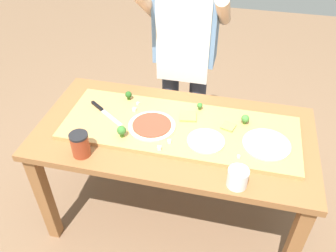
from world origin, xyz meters
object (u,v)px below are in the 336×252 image
Objects in this scene: pizza_whole_white_garlic at (206,141)px; sauce_jar at (80,144)px; broccoli_floret_back_right at (122,131)px; cheese_crumble_d at (170,142)px; pizza_whole_tomato_red at (152,126)px; pizza_slice_near_left at (228,127)px; cheese_crumble_a at (134,109)px; cook_center at (185,46)px; chefs_knife at (102,110)px; broccoli_floret_front_right at (245,119)px; cheese_crumble_e at (159,148)px; cheese_crumble_b at (239,157)px; prep_table at (174,144)px; cheese_crumble_c at (138,104)px; flour_cup at (237,179)px; broccoli_floret_center_left at (200,106)px; pizza_whole_cheese_artichoke at (267,144)px; broccoli_floret_front_left at (128,95)px; pizza_slice_far_left at (188,116)px.

sauce_jar reaches higher than pizza_whole_white_garlic.
cheese_crumble_d is at bearing 1.87° from broccoli_floret_back_right.
pizza_slice_near_left is at bearing 12.27° from pizza_whole_tomato_red.
cook_center is at bearing 66.55° from cheese_crumble_a.
broccoli_floret_front_right is (0.84, 0.07, 0.03)m from chefs_knife.
cheese_crumble_e is 0.80m from cook_center.
cheese_crumble_b is (0.83, -0.21, 0.00)m from chefs_knife.
prep_table is 102.24× the size of cheese_crumble_c.
cheese_crumble_b is 0.37m from cheese_crumble_d.
flour_cup is 0.06× the size of cook_center.
broccoli_floret_front_right reaches higher than chefs_knife.
pizza_whole_tomato_red is 0.64m from cook_center.
cheese_crumble_d is (0.27, -0.23, -0.00)m from cheese_crumble_a.
broccoli_floret_back_right is at bearing -137.64° from broccoli_floret_center_left.
broccoli_floret_front_right is at bearing 22.46° from broccoli_floret_back_right.
cheese_crumble_e is at bearing 162.40° from flour_cup.
sauce_jar reaches higher than cheese_crumble_e.
pizza_whole_white_garlic is 14.85× the size of cheese_crumble_b.
pizza_slice_near_left is 0.41m from flour_cup.
pizza_whole_cheese_artichoke is 0.24m from pizza_slice_near_left.
cheese_crumble_c is at bearing 152.04° from pizza_whole_white_garlic.
broccoli_floret_back_right reaches higher than broccoli_floret_front_left.
pizza_slice_far_left is 0.70× the size of sauce_jar.
cheese_crumble_d reaches higher than pizza_whole_cheese_artichoke.
chefs_knife is at bearing -178.71° from pizza_slice_near_left.
broccoli_floret_back_right is 0.31m from cheese_crumble_c.
broccoli_floret_back_right is at bearing -45.03° from chefs_knife.
broccoli_floret_back_right reaches higher than pizza_slice_far_left.
broccoli_floret_front_right is at bearing 87.60° from cheese_crumble_b.
pizza_slice_far_left and pizza_slice_near_left have the same top height.
cheese_crumble_a is 0.20× the size of flour_cup.
cheese_crumble_b is (0.07, -0.23, 0.00)m from pizza_slice_near_left.
cook_center is at bearing 132.77° from pizza_whole_cheese_artichoke.
cheese_crumble_d is 0.42m from flour_cup.
pizza_slice_far_left is at bearing 62.68° from prep_table.
pizza_whole_white_garlic reaches higher than prep_table.
broccoli_floret_front_right is at bearing 18.28° from prep_table.
chefs_knife is 2.68× the size of pizza_slice_far_left.
pizza_whole_cheese_artichoke is at bearing 16.52° from cheese_crumble_e.
cheese_crumble_b is at bearing -22.03° from cheese_crumble_a.
sauce_jar is (0.03, -0.35, 0.04)m from chefs_knife.
broccoli_floret_front_right is at bearing 4.95° from chefs_knife.
pizza_slice_far_left is at bearing 38.19° from broccoli_floret_back_right.
cheese_crumble_e is (0.22, -0.05, -0.03)m from broccoli_floret_back_right.
pizza_whole_tomato_red is 0.18m from cheese_crumble_a.
cheese_crumble_a is 0.01× the size of cook_center.
chefs_knife is 18.70× the size of cheese_crumble_b.
broccoli_floret_front_right is (0.38, 0.13, 0.16)m from prep_table.
cook_center is at bearing 91.41° from cheese_crumble_e.
pizza_slice_far_left is 0.25m from cheese_crumble_d.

